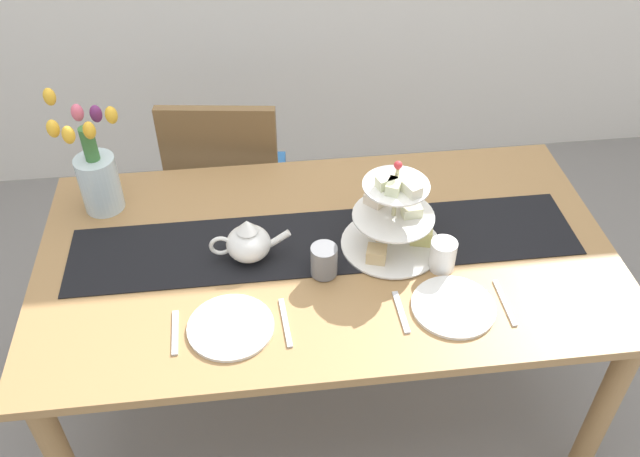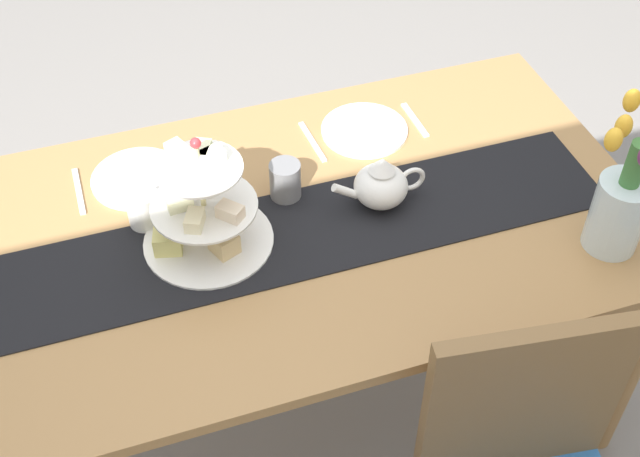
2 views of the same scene
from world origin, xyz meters
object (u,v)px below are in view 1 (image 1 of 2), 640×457
object	(u,v)px
tulip_vase	(96,173)
fork_left	(175,332)
mug_white_text	(443,255)
chair_left	(228,182)
mug_grey	(324,261)
tiered_cake_stand	(394,221)
dinner_plate_left	(231,327)
fork_right	(401,312)
knife_right	(505,302)
dining_table	(327,274)
teapot	(248,242)
knife_left	(285,322)
dinner_plate_right	(453,307)

from	to	relation	value
tulip_vase	fork_left	bearing A→B (deg)	-66.30
tulip_vase	mug_white_text	world-z (taller)	tulip_vase
chair_left	fork_left	xyz separation A→B (m)	(-0.13, -0.97, 0.24)
mug_grey	tiered_cake_stand	bearing A→B (deg)	23.67
tulip_vase	tiered_cake_stand	bearing A→B (deg)	-18.37
dinner_plate_left	fork_left	distance (m)	0.15
mug_grey	mug_white_text	bearing A→B (deg)	-2.31
fork_right	knife_right	size ratio (longest dim) A/B	0.88
fork_left	dinner_plate_left	bearing A→B (deg)	0.00
fork_right	knife_right	world-z (taller)	same
dining_table	tiered_cake_stand	world-z (taller)	tiered_cake_stand
teapot	mug_white_text	world-z (taller)	teapot
mug_grey	teapot	bearing A→B (deg)	155.67
chair_left	fork_left	world-z (taller)	chair_left
fork_right	knife_right	bearing A→B (deg)	0.00
dining_table	dinner_plate_left	bearing A→B (deg)	-137.29
chair_left	dinner_plate_left	bearing A→B (deg)	-89.30
chair_left	knife_left	xyz separation A→B (m)	(0.16, -0.97, 0.24)
chair_left	tulip_vase	bearing A→B (deg)	-133.04
chair_left	mug_grey	bearing A→B (deg)	-70.46
tulip_vase	knife_right	distance (m)	1.28
tulip_vase	knife_right	xyz separation A→B (m)	(1.14, -0.56, -0.13)
chair_left	dinner_plate_left	size ratio (longest dim) A/B	3.96
chair_left	teapot	world-z (taller)	chair_left
tiered_cake_stand	mug_white_text	distance (m)	0.17
dinner_plate_left	knife_right	size ratio (longest dim) A/B	1.35
dining_table	dinner_plate_right	world-z (taller)	dinner_plate_right
teapot	knife_right	distance (m)	0.74
dinner_plate_right	fork_right	size ratio (longest dim) A/B	1.53
dining_table	dinner_plate_left	world-z (taller)	dinner_plate_left
dining_table	dinner_plate_right	size ratio (longest dim) A/B	7.45
teapot	dinner_plate_right	distance (m)	0.61
dining_table	teapot	distance (m)	0.28
dining_table	knife_right	world-z (taller)	knife_right
tiered_cake_stand	dinner_plate_right	xyz separation A→B (m)	(0.12, -0.27, -0.09)
chair_left	dinner_plate_right	bearing A→B (deg)	-57.55
dining_table	fork_left	world-z (taller)	fork_left
tiered_cake_stand	mug_white_text	size ratio (longest dim) A/B	3.20
fork_left	knife_left	bearing A→B (deg)	0.00
fork_left	mug_white_text	xyz separation A→B (m)	(0.76, 0.16, 0.04)
teapot	dinner_plate_left	size ratio (longest dim) A/B	1.04
dining_table	tulip_vase	bearing A→B (deg)	156.81
fork_right	mug_white_text	xyz separation A→B (m)	(0.15, 0.16, 0.04)
tiered_cake_stand	fork_right	xyz separation A→B (m)	(-0.03, -0.27, -0.09)
dinner_plate_left	knife_right	distance (m)	0.75
tulip_vase	mug_white_text	size ratio (longest dim) A/B	4.17
dining_table	mug_white_text	world-z (taller)	mug_white_text
knife_left	fork_right	world-z (taller)	same
fork_right	tiered_cake_stand	bearing A→B (deg)	83.84
fork_left	dinner_plate_right	bearing A→B (deg)	0.00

